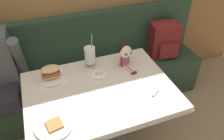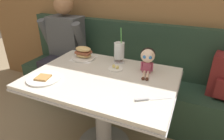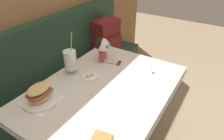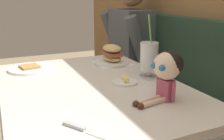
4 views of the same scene
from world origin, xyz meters
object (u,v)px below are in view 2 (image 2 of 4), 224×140
(milkshake_glass, at_px, (119,52))
(sandwich_plate, at_px, (84,54))
(butter_saucer, at_px, (115,68))
(toast_plate, at_px, (44,78))
(butter_knife, at_px, (147,99))
(diner_patron, at_px, (65,42))
(seated_doll, at_px, (148,57))

(milkshake_glass, bearing_deg, sandwich_plate, -170.97)
(butter_saucer, bearing_deg, toast_plate, -138.04)
(toast_plate, bearing_deg, sandwich_plate, 83.22)
(toast_plate, relative_size, butter_knife, 1.21)
(butter_knife, xyz_separation_m, diner_patron, (-1.17, 0.75, -0.00))
(sandwich_plate, relative_size, seated_doll, 0.97)
(toast_plate, xyz_separation_m, butter_knife, (0.77, 0.05, -0.00))
(milkshake_glass, bearing_deg, butter_knife, -51.26)
(diner_patron, bearing_deg, toast_plate, -63.35)
(diner_patron, bearing_deg, milkshake_glass, -19.64)
(toast_plate, bearing_deg, seated_doll, 33.12)
(toast_plate, distance_m, diner_patron, 0.90)
(butter_saucer, bearing_deg, seated_doll, 13.08)
(toast_plate, relative_size, milkshake_glass, 0.79)
(butter_knife, bearing_deg, toast_plate, -176.17)
(diner_patron, bearing_deg, sandwich_plate, -36.15)
(butter_saucer, bearing_deg, butter_knife, -42.83)
(sandwich_plate, bearing_deg, milkshake_glass, 9.03)
(toast_plate, relative_size, butter_saucer, 2.08)
(milkshake_glass, bearing_deg, toast_plate, -126.68)
(sandwich_plate, relative_size, diner_patron, 0.27)
(seated_doll, bearing_deg, butter_knife, -74.67)
(butter_saucer, bearing_deg, milkshake_glass, 100.93)
(toast_plate, bearing_deg, butter_knife, 3.83)
(sandwich_plate, height_order, seated_doll, seated_doll)
(sandwich_plate, height_order, butter_knife, sandwich_plate)
(sandwich_plate, xyz_separation_m, butter_saucer, (0.36, -0.09, -0.04))
(butter_knife, relative_size, seated_doll, 0.92)
(milkshake_glass, relative_size, butter_knife, 1.52)
(sandwich_plate, bearing_deg, seated_doll, -3.50)
(butter_saucer, bearing_deg, sandwich_plate, 165.42)
(butter_saucer, relative_size, seated_doll, 0.53)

